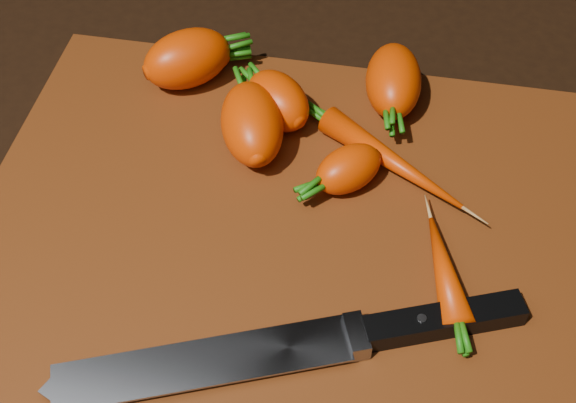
# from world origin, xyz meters

# --- Properties ---
(ground) EXTENTS (2.00, 2.00, 0.01)m
(ground) POSITION_xyz_m (0.00, 0.00, -0.01)
(ground) COLOR black
(cutting_board) EXTENTS (0.50, 0.40, 0.01)m
(cutting_board) POSITION_xyz_m (0.00, 0.00, 0.01)
(cutting_board) COLOR #652D0E
(cutting_board) RESTS_ON ground
(carrot_0) EXTENTS (0.10, 0.09, 0.05)m
(carrot_0) POSITION_xyz_m (-0.12, 0.15, 0.04)
(carrot_0) COLOR #EB3B00
(carrot_0) RESTS_ON cutting_board
(carrot_1) EXTENTS (0.08, 0.08, 0.05)m
(carrot_1) POSITION_xyz_m (-0.03, 0.12, 0.04)
(carrot_1) COLOR #EB3B00
(carrot_1) RESTS_ON cutting_board
(carrot_2) EXTENTS (0.06, 0.09, 0.05)m
(carrot_2) POSITION_xyz_m (0.07, 0.16, 0.04)
(carrot_2) COLOR #EB3B00
(carrot_2) RESTS_ON cutting_board
(carrot_3) EXTENTS (0.08, 0.10, 0.05)m
(carrot_3) POSITION_xyz_m (-0.04, 0.08, 0.04)
(carrot_3) COLOR #EB3B00
(carrot_3) RESTS_ON cutting_board
(carrot_4) EXTENTS (0.07, 0.07, 0.04)m
(carrot_4) POSITION_xyz_m (0.04, 0.05, 0.03)
(carrot_4) COLOR #EB3B00
(carrot_4) RESTS_ON cutting_board
(carrot_5) EXTENTS (0.06, 0.05, 0.03)m
(carrot_5) POSITION_xyz_m (-0.11, 0.17, 0.03)
(carrot_5) COLOR #EB3B00
(carrot_5) RESTS_ON cutting_board
(carrot_6) EXTENTS (0.13, 0.10, 0.03)m
(carrot_6) POSITION_xyz_m (0.08, 0.07, 0.02)
(carrot_6) COLOR #EB3B00
(carrot_6) RESTS_ON cutting_board
(carrot_7) EXTENTS (0.05, 0.10, 0.03)m
(carrot_7) POSITION_xyz_m (0.12, -0.03, 0.02)
(carrot_7) COLOR #EB3B00
(carrot_7) RESTS_ON cutting_board
(knife) EXTENTS (0.32, 0.15, 0.02)m
(knife) POSITION_xyz_m (-0.01, -0.13, 0.02)
(knife) COLOR gray
(knife) RESTS_ON cutting_board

